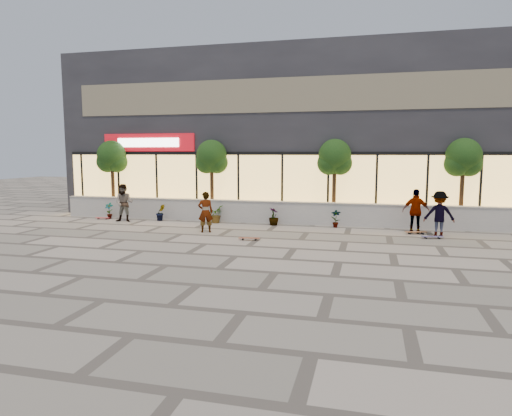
% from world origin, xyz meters
% --- Properties ---
extents(ground, '(80.00, 80.00, 0.00)m').
position_xyz_m(ground, '(0.00, 0.00, 0.00)').
color(ground, '#A2988D').
rests_on(ground, ground).
extents(planter_wall, '(22.00, 0.42, 1.04)m').
position_xyz_m(planter_wall, '(0.00, 7.00, 0.52)').
color(planter_wall, silver).
rests_on(planter_wall, ground).
extents(retail_building, '(24.00, 9.17, 8.50)m').
position_xyz_m(retail_building, '(-0.00, 12.49, 4.25)').
color(retail_building, '#27262C').
rests_on(retail_building, ground).
extents(shrub_a, '(0.43, 0.29, 0.81)m').
position_xyz_m(shrub_a, '(-8.50, 6.45, 0.41)').
color(shrub_a, '#123410').
rests_on(shrub_a, ground).
extents(shrub_b, '(0.57, 0.57, 0.81)m').
position_xyz_m(shrub_b, '(-5.70, 6.45, 0.41)').
color(shrub_b, '#123410').
rests_on(shrub_b, ground).
extents(shrub_c, '(0.68, 0.77, 0.81)m').
position_xyz_m(shrub_c, '(-2.90, 6.45, 0.41)').
color(shrub_c, '#123410').
rests_on(shrub_c, ground).
extents(shrub_d, '(0.64, 0.64, 0.81)m').
position_xyz_m(shrub_d, '(-0.10, 6.45, 0.41)').
color(shrub_d, '#123410').
rests_on(shrub_d, ground).
extents(shrub_e, '(0.46, 0.35, 0.81)m').
position_xyz_m(shrub_e, '(2.70, 6.45, 0.41)').
color(shrub_e, '#123410').
rests_on(shrub_e, ground).
extents(tree_west, '(1.60, 1.50, 3.92)m').
position_xyz_m(tree_west, '(-9.00, 7.70, 2.99)').
color(tree_west, '#422C17').
rests_on(tree_west, ground).
extents(tree_midwest, '(1.60, 1.50, 3.92)m').
position_xyz_m(tree_midwest, '(-3.50, 7.70, 2.99)').
color(tree_midwest, '#422C17').
rests_on(tree_midwest, ground).
extents(tree_mideast, '(1.60, 1.50, 3.92)m').
position_xyz_m(tree_mideast, '(2.50, 7.70, 2.99)').
color(tree_mideast, '#422C17').
rests_on(tree_mideast, ground).
extents(tree_east, '(1.60, 1.50, 3.92)m').
position_xyz_m(tree_east, '(8.00, 7.70, 2.99)').
color(tree_east, '#422C17').
rests_on(tree_east, ground).
extents(skater_center, '(0.73, 0.63, 1.70)m').
position_xyz_m(skater_center, '(-2.46, 3.95, 0.85)').
color(skater_center, white).
rests_on(skater_center, ground).
extents(skater_left, '(0.99, 0.83, 1.81)m').
position_xyz_m(skater_left, '(-7.23, 5.72, 0.90)').
color(skater_left, '#8D7F5B').
rests_on(skater_left, ground).
extents(skater_right_near, '(1.11, 0.58, 1.82)m').
position_xyz_m(skater_right_near, '(5.97, 5.85, 0.91)').
color(skater_right_near, white).
rests_on(skater_right_near, ground).
extents(skater_right_far, '(1.18, 0.69, 1.80)m').
position_xyz_m(skater_right_far, '(6.79, 5.27, 0.90)').
color(skater_right_far, maroon).
rests_on(skater_right_far, ground).
extents(skateboard_center, '(0.81, 0.30, 0.10)m').
position_xyz_m(skateboard_center, '(-0.25, 2.71, 0.08)').
color(skateboard_center, brown).
rests_on(skateboard_center, ground).
extents(skateboard_left, '(0.71, 0.25, 0.08)m').
position_xyz_m(skateboard_left, '(-8.72, 6.18, 0.07)').
color(skateboard_left, red).
rests_on(skateboard_left, ground).
extents(skateboard_right_near, '(0.89, 0.44, 0.10)m').
position_xyz_m(skateboard_right_near, '(5.98, 5.61, 0.09)').
color(skateboard_right_near, brown).
rests_on(skateboard_right_near, ground).
extents(skateboard_right_far, '(0.84, 0.36, 0.10)m').
position_xyz_m(skateboard_right_far, '(6.50, 4.71, 0.08)').
color(skateboard_right_far, '#464279').
rests_on(skateboard_right_far, ground).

